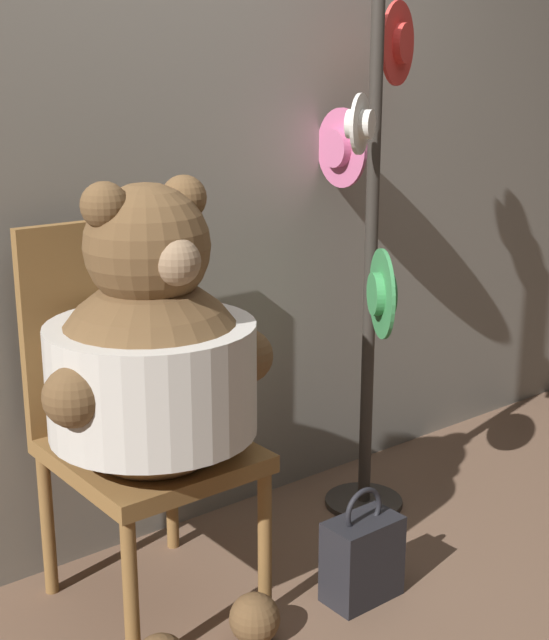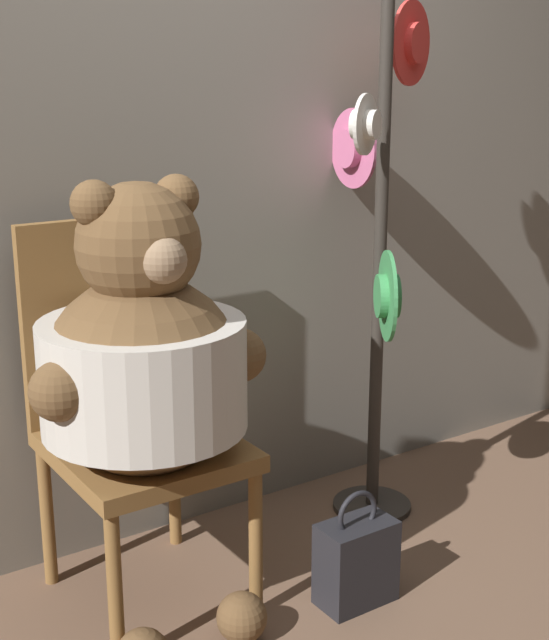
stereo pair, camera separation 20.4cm
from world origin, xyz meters
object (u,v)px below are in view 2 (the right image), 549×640
hat_display_rack (379,239)px  handbag_on_ground (356,561)px  chair (128,405)px  teddy_bear (144,363)px

hat_display_rack → handbag_on_ground: hat_display_rack is taller
chair → hat_display_rack: bearing=-1.5°
hat_display_rack → handbag_on_ground: (-0.42, -0.43, -0.85)m
teddy_bear → handbag_on_ground: teddy_bear is taller
teddy_bear → handbag_on_ground: 0.87m
chair → teddy_bear: 0.27m
handbag_on_ground → chair: bearing=137.2°
teddy_bear → hat_display_rack: hat_display_rack is taller
teddy_bear → chair: bearing=80.3°
teddy_bear → hat_display_rack: size_ratio=0.72×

